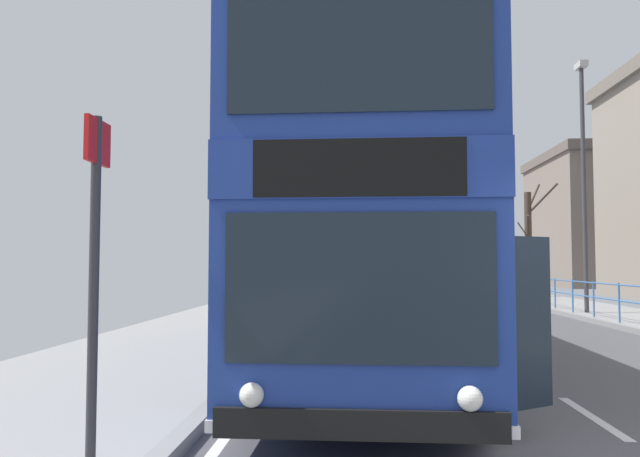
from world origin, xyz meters
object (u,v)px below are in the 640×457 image
at_px(background_bus_far_lane, 459,266).
at_px(background_building_02, 602,219).
at_px(bus_stop_sign_near, 95,250).
at_px(street_lamp_far_side, 583,167).
at_px(bare_tree_far_00, 529,240).
at_px(double_decker_bus_main, 365,225).

bearing_deg(background_bus_far_lane, background_building_02, 50.82).
relative_size(bus_stop_sign_near, street_lamp_far_side, 0.33).
bearing_deg(bus_stop_sign_near, background_building_02, 64.69).
relative_size(background_bus_far_lane, bare_tree_far_00, 1.78).
bearing_deg(background_building_02, double_decker_bus_main, -115.95).
xyz_separation_m(background_bus_far_lane, background_building_02, (13.79, 16.92, 3.56)).
bearing_deg(background_building_02, bus_stop_sign_near, -115.31).
relative_size(bus_stop_sign_near, background_building_02, 0.22).
height_order(double_decker_bus_main, bare_tree_far_00, bare_tree_far_00).
xyz_separation_m(bus_stop_sign_near, street_lamp_far_side, (9.62, 16.18, 3.06)).
bearing_deg(bus_stop_sign_near, background_bus_far_lane, 75.09).
distance_m(background_bus_far_lane, bus_stop_sign_near, 28.99).
relative_size(bus_stop_sign_near, bare_tree_far_00, 0.49).
distance_m(double_decker_bus_main, background_bus_far_lane, 22.78).
bearing_deg(bare_tree_far_00, background_bus_far_lane, 153.35).
relative_size(street_lamp_far_side, bare_tree_far_00, 1.48).
distance_m(background_bus_far_lane, street_lamp_far_side, 12.47).
distance_m(double_decker_bus_main, bus_stop_sign_near, 6.29).
xyz_separation_m(background_bus_far_lane, bus_stop_sign_near, (-7.46, -28.02, 0.21)).
distance_m(street_lamp_far_side, bare_tree_far_00, 10.51).
xyz_separation_m(background_bus_far_lane, street_lamp_far_side, (2.15, -11.83, 3.28)).
xyz_separation_m(street_lamp_far_side, background_building_02, (11.64, 28.76, 0.28)).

